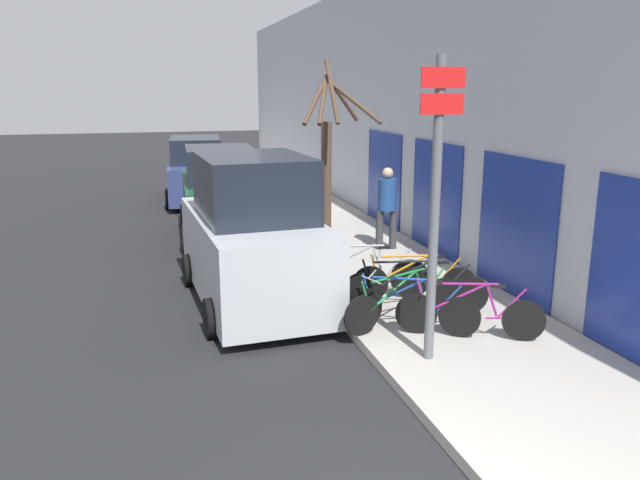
{
  "coord_description": "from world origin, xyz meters",
  "views": [
    {
      "loc": [
        -1.81,
        -3.78,
        3.67
      ],
      "look_at": [
        0.68,
        5.07,
        1.41
      ],
      "focal_mm": 35.0,
      "sensor_mm": 36.0,
      "label": 1
    }
  ],
  "objects_px": {
    "pedestrian_near": "(387,202)",
    "parked_car_2": "(196,172)",
    "signpost": "(435,205)",
    "bicycle_3": "(415,290)",
    "parked_car_1": "(221,198)",
    "parked_car_0": "(253,239)",
    "bicycle_4": "(415,281)",
    "bicycle_5": "(357,274)",
    "bicycle_0": "(469,313)",
    "street_tree": "(328,172)",
    "bicycle_1": "(410,308)",
    "bicycle_2": "(404,302)"
  },
  "relations": [
    {
      "from": "bicycle_5",
      "to": "parked_car_0",
      "type": "relative_size",
      "value": 0.53
    },
    {
      "from": "signpost",
      "to": "bicycle_5",
      "type": "bearing_deg",
      "value": 92.17
    },
    {
      "from": "bicycle_0",
      "to": "bicycle_2",
      "type": "bearing_deg",
      "value": 71.64
    },
    {
      "from": "signpost",
      "to": "street_tree",
      "type": "height_order",
      "value": "street_tree"
    },
    {
      "from": "bicycle_2",
      "to": "street_tree",
      "type": "height_order",
      "value": "street_tree"
    },
    {
      "from": "bicycle_0",
      "to": "bicycle_4",
      "type": "bearing_deg",
      "value": 30.33
    },
    {
      "from": "bicycle_3",
      "to": "bicycle_5",
      "type": "relative_size",
      "value": 0.93
    },
    {
      "from": "signpost",
      "to": "bicycle_4",
      "type": "distance_m",
      "value": 2.87
    },
    {
      "from": "signpost",
      "to": "bicycle_3",
      "type": "relative_size",
      "value": 1.78
    },
    {
      "from": "bicycle_4",
      "to": "parked_car_2",
      "type": "relative_size",
      "value": 0.4
    },
    {
      "from": "signpost",
      "to": "pedestrian_near",
      "type": "xyz_separation_m",
      "value": [
        1.6,
        5.59,
        -1.02
      ]
    },
    {
      "from": "parked_car_0",
      "to": "parked_car_1",
      "type": "height_order",
      "value": "parked_car_0"
    },
    {
      "from": "parked_car_1",
      "to": "bicycle_1",
      "type": "bearing_deg",
      "value": -72.65
    },
    {
      "from": "bicycle_0",
      "to": "pedestrian_near",
      "type": "relative_size",
      "value": 1.05
    },
    {
      "from": "bicycle_2",
      "to": "street_tree",
      "type": "distance_m",
      "value": 3.56
    },
    {
      "from": "pedestrian_near",
      "to": "street_tree",
      "type": "xyz_separation_m",
      "value": [
        -1.71,
        -1.2,
        0.89
      ]
    },
    {
      "from": "bicycle_4",
      "to": "parked_car_0",
      "type": "xyz_separation_m",
      "value": [
        -2.54,
        1.04,
        0.65
      ]
    },
    {
      "from": "signpost",
      "to": "bicycle_5",
      "type": "height_order",
      "value": "signpost"
    },
    {
      "from": "bicycle_0",
      "to": "parked_car_1",
      "type": "xyz_separation_m",
      "value": [
        -2.62,
        7.62,
        0.53
      ]
    },
    {
      "from": "bicycle_5",
      "to": "parked_car_2",
      "type": "xyz_separation_m",
      "value": [
        -1.78,
        11.15,
        0.41
      ]
    },
    {
      "from": "parked_car_2",
      "to": "bicycle_3",
      "type": "bearing_deg",
      "value": -74.82
    },
    {
      "from": "parked_car_1",
      "to": "bicycle_2",
      "type": "bearing_deg",
      "value": -72.0
    },
    {
      "from": "bicycle_1",
      "to": "bicycle_4",
      "type": "bearing_deg",
      "value": 7.48
    },
    {
      "from": "parked_car_1",
      "to": "bicycle_3",
      "type": "bearing_deg",
      "value": -67.91
    },
    {
      "from": "bicycle_4",
      "to": "street_tree",
      "type": "bearing_deg",
      "value": 40.29
    },
    {
      "from": "parked_car_1",
      "to": "pedestrian_near",
      "type": "distance_m",
      "value": 4.2
    },
    {
      "from": "bicycle_2",
      "to": "bicycle_5",
      "type": "distance_m",
      "value": 1.47
    },
    {
      "from": "bicycle_3",
      "to": "signpost",
      "type": "bearing_deg",
      "value": -178.06
    },
    {
      "from": "bicycle_1",
      "to": "street_tree",
      "type": "height_order",
      "value": "street_tree"
    },
    {
      "from": "bicycle_5",
      "to": "signpost",
      "type": "bearing_deg",
      "value": -157.1
    },
    {
      "from": "bicycle_1",
      "to": "parked_car_1",
      "type": "xyz_separation_m",
      "value": [
        -1.89,
        7.17,
        0.53
      ]
    },
    {
      "from": "parked_car_2",
      "to": "pedestrian_near",
      "type": "xyz_separation_m",
      "value": [
        3.48,
        -8.22,
        0.24
      ]
    },
    {
      "from": "bicycle_0",
      "to": "bicycle_5",
      "type": "xyz_separation_m",
      "value": [
        -0.97,
        2.16,
        0.04
      ]
    },
    {
      "from": "bicycle_3",
      "to": "bicycle_2",
      "type": "bearing_deg",
      "value": 159.14
    },
    {
      "from": "bicycle_3",
      "to": "bicycle_4",
      "type": "height_order",
      "value": "bicycle_3"
    },
    {
      "from": "parked_car_0",
      "to": "bicycle_3",
      "type": "bearing_deg",
      "value": -36.7
    },
    {
      "from": "parked_car_2",
      "to": "pedestrian_near",
      "type": "bearing_deg",
      "value": -63.12
    },
    {
      "from": "pedestrian_near",
      "to": "parked_car_1",
      "type": "bearing_deg",
      "value": 149.28
    },
    {
      "from": "bicycle_5",
      "to": "parked_car_0",
      "type": "xyz_separation_m",
      "value": [
        -1.69,
        0.55,
        0.61
      ]
    },
    {
      "from": "bicycle_0",
      "to": "bicycle_1",
      "type": "bearing_deg",
      "value": 84.83
    },
    {
      "from": "pedestrian_near",
      "to": "parked_car_2",
      "type": "bearing_deg",
      "value": 119.27
    },
    {
      "from": "bicycle_1",
      "to": "bicycle_4",
      "type": "distance_m",
      "value": 1.36
    },
    {
      "from": "bicycle_0",
      "to": "bicycle_5",
      "type": "height_order",
      "value": "bicycle_5"
    },
    {
      "from": "bicycle_5",
      "to": "bicycle_1",
      "type": "bearing_deg",
      "value": -151.32
    },
    {
      "from": "bicycle_5",
      "to": "parked_car_1",
      "type": "bearing_deg",
      "value": 37.56
    },
    {
      "from": "bicycle_4",
      "to": "parked_car_2",
      "type": "height_order",
      "value": "parked_car_2"
    },
    {
      "from": "bicycle_2",
      "to": "bicycle_4",
      "type": "distance_m",
      "value": 1.13
    },
    {
      "from": "bicycle_4",
      "to": "parked_car_0",
      "type": "bearing_deg",
      "value": 86.72
    },
    {
      "from": "bicycle_0",
      "to": "parked_car_0",
      "type": "bearing_deg",
      "value": 71.01
    },
    {
      "from": "signpost",
      "to": "street_tree",
      "type": "distance_m",
      "value": 4.4
    }
  ]
}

